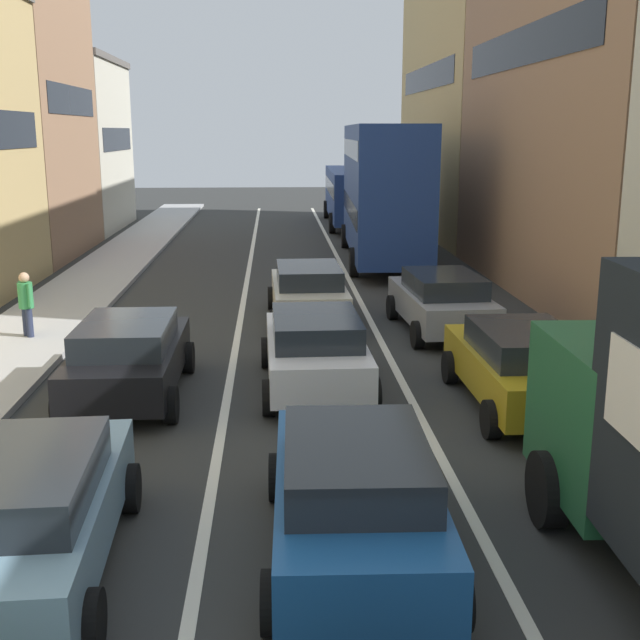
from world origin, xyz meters
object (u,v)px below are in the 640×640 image
Objects in this scene: sedan_centre_lane_second at (355,493)px; sedan_left_lane_third at (129,356)px; bus_mid_queue_primary at (384,187)px; wagon_left_lane_second at (24,512)px; hatchback_centre_lane_third at (315,349)px; coupe_centre_lane_fourth at (308,291)px; pedestrian_mid_sidewalk at (26,303)px; wagon_right_lane_far at (442,300)px; bus_far_queue_secondary at (353,192)px; sedan_right_lane_behind_truck at (522,365)px.

sedan_centre_lane_second is 1.01× the size of sedan_left_lane_third.
sedan_left_lane_third is at bearing 158.87° from bus_mid_queue_primary.
hatchback_centre_lane_third is (3.52, 6.50, 0.00)m from wagon_left_lane_second.
sedan_left_lane_third is at bearing 94.03° from hatchback_centre_lane_third.
sedan_left_lane_third is (0.06, 6.19, 0.00)m from wagon_left_lane_second.
sedan_centre_lane_second is 6.94m from sedan_left_lane_third.
hatchback_centre_lane_third and sedan_left_lane_third have the same top height.
pedestrian_mid_sidewalk is at bearing 103.06° from coupe_centre_lane_fourth.
bus_mid_queue_primary is (0.02, 10.91, 2.03)m from wagon_right_lane_far.
bus_mid_queue_primary reaches higher than bus_far_queue_secondary.
sedan_right_lane_behind_truck is at bearing -68.81° from pedestrian_mid_sidewalk.
wagon_left_lane_second is at bearing 95.28° from sedan_centre_lane_second.
hatchback_centre_lane_third is 2.61× the size of pedestrian_mid_sidewalk.
sedan_left_lane_third is 0.98× the size of wagon_right_lane_far.
pedestrian_mid_sidewalk reaches higher than sedan_right_lane_behind_truck.
bus_mid_queue_primary is at bearing 0.31° from sedan_right_lane_behind_truck.
coupe_centre_lane_fourth is (3.58, 5.90, 0.00)m from sedan_left_lane_third.
pedestrian_mid_sidewalk is (-6.66, -1.70, 0.15)m from coupe_centre_lane_fourth.
wagon_left_lane_second is 0.41× the size of bus_far_queue_secondary.
pedestrian_mid_sidewalk is (-9.89, -11.28, -1.88)m from bus_mid_queue_primary.
wagon_left_lane_second and sedan_left_lane_third have the same top height.
wagon_left_lane_second is at bearing -115.52° from pedestrian_mid_sidewalk.
bus_mid_queue_primary is 1.00× the size of bus_far_queue_secondary.
wagon_left_lane_second is 8.82m from sedan_right_lane_behind_truck.
pedestrian_mid_sidewalk is (-9.96, -23.23, -0.81)m from bus_far_queue_secondary.
wagon_left_lane_second is 1.01× the size of hatchback_centre_lane_third.
sedan_centre_lane_second is 6.05m from sedan_right_lane_behind_truck.
sedan_right_lane_behind_truck is at bearing 179.86° from wagon_right_lane_far.
wagon_left_lane_second is 6.19m from sedan_left_lane_third.
sedan_right_lane_behind_truck is at bearing -98.09° from sedan_left_lane_third.
hatchback_centre_lane_third is 0.99× the size of wagon_right_lane_far.
coupe_centre_lane_fourth is at bearing 64.59° from wagon_right_lane_far.
sedan_left_lane_third is (-3.47, -0.31, 0.00)m from hatchback_centre_lane_third.
pedestrian_mid_sidewalk reaches higher than sedan_centre_lane_second.
sedan_left_lane_third is at bearing 167.43° from bus_far_queue_secondary.
bus_far_queue_secondary is (3.41, 27.13, 0.96)m from hatchback_centre_lane_third.
bus_far_queue_secondary is at bearing 2.27° from bus_mid_queue_primary.
sedan_left_lane_third is 1.00× the size of sedan_right_lane_behind_truck.
bus_far_queue_secondary reaches higher than sedan_centre_lane_second.
sedan_centre_lane_second is at bearing -149.02° from sedan_left_lane_third.
bus_mid_queue_primary is (3.23, 9.58, 2.03)m from coupe_centre_lane_fourth.
sedan_centre_lane_second is at bearing -88.51° from wagon_left_lane_second.
bus_far_queue_secondary reaches higher than sedan_right_lane_behind_truck.
wagon_right_lane_far is at bearing -39.56° from pedestrian_mid_sidewalk.
hatchback_centre_lane_third is at bearing 177.55° from coupe_centre_lane_fourth.
sedan_left_lane_third is 7.13m from sedan_right_lane_behind_truck.
bus_far_queue_secondary is 25.29m from pedestrian_mid_sidewalk.
bus_far_queue_secondary is (3.30, 21.53, 0.96)m from coupe_centre_lane_fourth.
coupe_centre_lane_fourth is at bearing -31.36° from sedan_left_lane_third.
bus_mid_queue_primary is (3.22, 21.43, 2.03)m from sedan_centre_lane_second.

